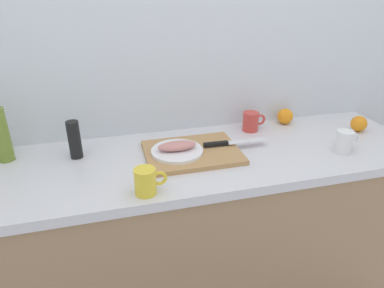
{
  "coord_description": "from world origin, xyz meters",
  "views": [
    {
      "loc": [
        -0.39,
        -1.28,
        1.59
      ],
      "look_at": [
        -0.04,
        0.02,
        0.95
      ],
      "focal_mm": 32.68,
      "sensor_mm": 36.0,
      "label": 1
    }
  ],
  "objects_px": {
    "fish_fillet": "(177,146)",
    "orange_0": "(359,124)",
    "coffee_mug_1": "(251,121)",
    "pepper_mill": "(74,140)",
    "coffee_mug_0": "(146,181)",
    "olive_oil_bottle": "(1,133)",
    "coffee_mug_2": "(344,142)",
    "cutting_board": "(192,152)",
    "white_plate": "(177,151)",
    "chef_knife": "(227,143)"
  },
  "relations": [
    {
      "from": "coffee_mug_0",
      "to": "coffee_mug_1",
      "type": "xyz_separation_m",
      "value": [
        0.58,
        0.43,
        -0.0
      ]
    },
    {
      "from": "pepper_mill",
      "to": "cutting_board",
      "type": "bearing_deg",
      "value": -12.05
    },
    {
      "from": "chef_knife",
      "to": "coffee_mug_1",
      "type": "relative_size",
      "value": 2.47
    },
    {
      "from": "orange_0",
      "to": "coffee_mug_2",
      "type": "bearing_deg",
      "value": -140.27
    },
    {
      "from": "white_plate",
      "to": "orange_0",
      "type": "xyz_separation_m",
      "value": [
        0.93,
        0.04,
        0.01
      ]
    },
    {
      "from": "olive_oil_bottle",
      "to": "coffee_mug_1",
      "type": "distance_m",
      "value": 1.12
    },
    {
      "from": "cutting_board",
      "to": "coffee_mug_2",
      "type": "xyz_separation_m",
      "value": [
        0.65,
        -0.15,
        0.04
      ]
    },
    {
      "from": "fish_fillet",
      "to": "pepper_mill",
      "type": "xyz_separation_m",
      "value": [
        -0.41,
        0.11,
        0.03
      ]
    },
    {
      "from": "cutting_board",
      "to": "orange_0",
      "type": "relative_size",
      "value": 5.15
    },
    {
      "from": "fish_fillet",
      "to": "olive_oil_bottle",
      "type": "distance_m",
      "value": 0.72
    },
    {
      "from": "coffee_mug_0",
      "to": "olive_oil_bottle",
      "type": "bearing_deg",
      "value": 143.0
    },
    {
      "from": "pepper_mill",
      "to": "coffee_mug_1",
      "type": "bearing_deg",
      "value": 5.32
    },
    {
      "from": "coffee_mug_2",
      "to": "olive_oil_bottle",
      "type": "bearing_deg",
      "value": 168.08
    },
    {
      "from": "coffee_mug_1",
      "to": "coffee_mug_2",
      "type": "relative_size",
      "value": 1.03
    },
    {
      "from": "white_plate",
      "to": "coffee_mug_0",
      "type": "xyz_separation_m",
      "value": [
        -0.17,
        -0.24,
        0.02
      ]
    },
    {
      "from": "fish_fillet",
      "to": "orange_0",
      "type": "xyz_separation_m",
      "value": [
        0.93,
        0.04,
        -0.01
      ]
    },
    {
      "from": "pepper_mill",
      "to": "coffee_mug_0",
      "type": "bearing_deg",
      "value": -54.81
    },
    {
      "from": "coffee_mug_2",
      "to": "coffee_mug_1",
      "type": "bearing_deg",
      "value": 131.98
    },
    {
      "from": "fish_fillet",
      "to": "coffee_mug_1",
      "type": "xyz_separation_m",
      "value": [
        0.42,
        0.19,
        -0.01
      ]
    },
    {
      "from": "coffee_mug_1",
      "to": "pepper_mill",
      "type": "height_order",
      "value": "pepper_mill"
    },
    {
      "from": "coffee_mug_2",
      "to": "orange_0",
      "type": "height_order",
      "value": "coffee_mug_2"
    },
    {
      "from": "coffee_mug_1",
      "to": "orange_0",
      "type": "bearing_deg",
      "value": -15.82
    },
    {
      "from": "cutting_board",
      "to": "white_plate",
      "type": "relative_size",
      "value": 1.82
    },
    {
      "from": "orange_0",
      "to": "fish_fillet",
      "type": "bearing_deg",
      "value": -177.45
    },
    {
      "from": "white_plate",
      "to": "chef_knife",
      "type": "distance_m",
      "value": 0.23
    },
    {
      "from": "white_plate",
      "to": "coffee_mug_1",
      "type": "xyz_separation_m",
      "value": [
        0.42,
        0.19,
        0.02
      ]
    },
    {
      "from": "coffee_mug_0",
      "to": "coffee_mug_1",
      "type": "height_order",
      "value": "coffee_mug_0"
    },
    {
      "from": "chef_knife",
      "to": "olive_oil_bottle",
      "type": "bearing_deg",
      "value": 173.0
    },
    {
      "from": "chef_knife",
      "to": "coffee_mug_0",
      "type": "relative_size",
      "value": 2.48
    },
    {
      "from": "cutting_board",
      "to": "fish_fillet",
      "type": "relative_size",
      "value": 2.43
    },
    {
      "from": "cutting_board",
      "to": "white_plate",
      "type": "bearing_deg",
      "value": -174.36
    },
    {
      "from": "cutting_board",
      "to": "coffee_mug_0",
      "type": "height_order",
      "value": "coffee_mug_0"
    },
    {
      "from": "coffee_mug_2",
      "to": "pepper_mill",
      "type": "height_order",
      "value": "pepper_mill"
    },
    {
      "from": "white_plate",
      "to": "orange_0",
      "type": "distance_m",
      "value": 0.93
    },
    {
      "from": "chef_knife",
      "to": "orange_0",
      "type": "height_order",
      "value": "orange_0"
    },
    {
      "from": "white_plate",
      "to": "orange_0",
      "type": "height_order",
      "value": "orange_0"
    },
    {
      "from": "coffee_mug_1",
      "to": "coffee_mug_0",
      "type": "bearing_deg",
      "value": -143.73
    },
    {
      "from": "fish_fillet",
      "to": "orange_0",
      "type": "relative_size",
      "value": 2.12
    },
    {
      "from": "orange_0",
      "to": "coffee_mug_0",
      "type": "bearing_deg",
      "value": -165.5
    },
    {
      "from": "chef_knife",
      "to": "coffee_mug_2",
      "type": "bearing_deg",
      "value": -16.72
    },
    {
      "from": "olive_oil_bottle",
      "to": "coffee_mug_1",
      "type": "xyz_separation_m",
      "value": [
        1.11,
        0.03,
        -0.07
      ]
    },
    {
      "from": "coffee_mug_1",
      "to": "pepper_mill",
      "type": "relative_size",
      "value": 0.72
    },
    {
      "from": "coffee_mug_0",
      "to": "coffee_mug_2",
      "type": "height_order",
      "value": "coffee_mug_2"
    },
    {
      "from": "cutting_board",
      "to": "white_plate",
      "type": "distance_m",
      "value": 0.07
    },
    {
      "from": "orange_0",
      "to": "pepper_mill",
      "type": "bearing_deg",
      "value": 177.12
    },
    {
      "from": "orange_0",
      "to": "pepper_mill",
      "type": "xyz_separation_m",
      "value": [
        -1.34,
        0.07,
        0.04
      ]
    },
    {
      "from": "coffee_mug_2",
      "to": "pepper_mill",
      "type": "relative_size",
      "value": 0.7
    },
    {
      "from": "chef_knife",
      "to": "coffee_mug_0",
      "type": "distance_m",
      "value": 0.48
    },
    {
      "from": "cutting_board",
      "to": "fish_fillet",
      "type": "bearing_deg",
      "value": -174.36
    },
    {
      "from": "coffee_mug_1",
      "to": "orange_0",
      "type": "xyz_separation_m",
      "value": [
        0.51,
        -0.15,
        -0.01
      ]
    }
  ]
}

